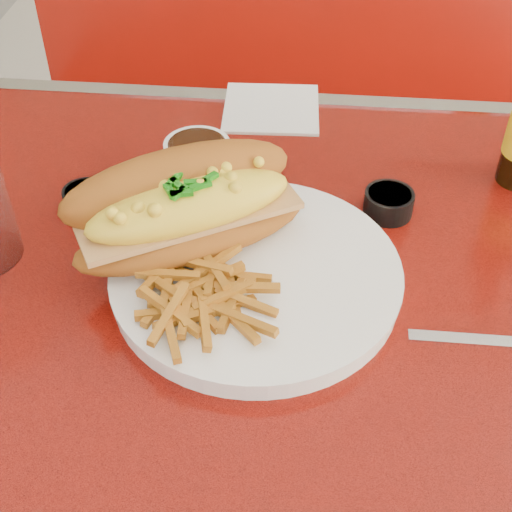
# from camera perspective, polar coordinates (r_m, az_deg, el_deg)

# --- Properties ---
(diner_table) EXTENTS (1.23, 0.83, 0.77)m
(diner_table) POSITION_cam_1_polar(r_m,az_deg,el_deg) (0.86, 1.34, -10.83)
(diner_table) COLOR red
(diner_table) RESTS_ON ground
(booth_bench_far) EXTENTS (1.20, 0.51, 0.90)m
(booth_bench_far) POSITION_cam_1_polar(r_m,az_deg,el_deg) (1.66, 3.38, 4.98)
(booth_bench_far) COLOR #97130A
(booth_bench_far) RESTS_ON ground
(dinner_plate) EXTENTS (0.35, 0.35, 0.02)m
(dinner_plate) POSITION_cam_1_polar(r_m,az_deg,el_deg) (0.74, 0.00, -1.61)
(dinner_plate) COLOR white
(dinner_plate) RESTS_ON diner_table
(mac_hoagie) EXTENTS (0.28, 0.23, 0.11)m
(mac_hoagie) POSITION_cam_1_polar(r_m,az_deg,el_deg) (0.74, -5.63, 3.94)
(mac_hoagie) COLOR #A2591A
(mac_hoagie) RESTS_ON dinner_plate
(fries_pile) EXTENTS (0.13, 0.13, 0.03)m
(fries_pile) POSITION_cam_1_polar(r_m,az_deg,el_deg) (0.68, -4.40, -3.22)
(fries_pile) COLOR #C17A21
(fries_pile) RESTS_ON dinner_plate
(fork) EXTENTS (0.09, 0.13, 0.00)m
(fork) POSITION_cam_1_polar(r_m,az_deg,el_deg) (0.70, -4.36, -3.55)
(fork) COLOR silver
(fork) RESTS_ON dinner_plate
(gravy_ramekin) EXTENTS (0.10, 0.10, 0.05)m
(gravy_ramekin) POSITION_cam_1_polar(r_m,az_deg,el_deg) (0.88, -4.68, 7.84)
(gravy_ramekin) COLOR white
(gravy_ramekin) RESTS_ON diner_table
(sauce_cup_left) EXTENTS (0.07, 0.07, 0.03)m
(sauce_cup_left) POSITION_cam_1_polar(r_m,az_deg,el_deg) (0.86, -13.46, 4.53)
(sauce_cup_left) COLOR black
(sauce_cup_left) RESTS_ON diner_table
(sauce_cup_right) EXTENTS (0.08, 0.08, 0.03)m
(sauce_cup_right) POSITION_cam_1_polar(r_m,az_deg,el_deg) (0.84, 10.56, 4.26)
(sauce_cup_right) COLOR black
(sauce_cup_right) RESTS_ON diner_table
(paper_napkin) EXTENTS (0.14, 0.14, 0.00)m
(paper_napkin) POSITION_cam_1_polar(r_m,az_deg,el_deg) (1.02, 1.23, 11.73)
(paper_napkin) COLOR white
(paper_napkin) RESTS_ON diner_table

